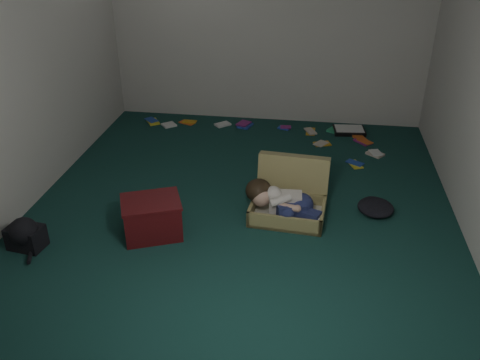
# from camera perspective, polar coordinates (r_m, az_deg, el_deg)

# --- Properties ---
(floor) EXTENTS (4.50, 4.50, 0.00)m
(floor) POSITION_cam_1_polar(r_m,az_deg,el_deg) (4.93, 0.26, -2.75)
(floor) COLOR #133732
(floor) RESTS_ON ground
(wall_back) EXTENTS (4.50, 0.00, 4.50)m
(wall_back) POSITION_cam_1_polar(r_m,az_deg,el_deg) (6.57, 3.23, 17.47)
(wall_back) COLOR silver
(wall_back) RESTS_ON ground
(wall_front) EXTENTS (4.50, 0.00, 4.50)m
(wall_front) POSITION_cam_1_polar(r_m,az_deg,el_deg) (2.37, -7.50, -3.88)
(wall_front) COLOR silver
(wall_front) RESTS_ON ground
(wall_left) EXTENTS (0.00, 4.50, 4.50)m
(wall_left) POSITION_cam_1_polar(r_m,az_deg,el_deg) (5.07, -23.23, 11.91)
(wall_left) COLOR silver
(wall_left) RESTS_ON ground
(suitcase) EXTENTS (0.73, 0.71, 0.50)m
(suitcase) POSITION_cam_1_polar(r_m,az_deg,el_deg) (4.78, 5.62, -1.91)
(suitcase) COLOR #9D9256
(suitcase) RESTS_ON floor
(person) EXTENTS (0.72, 0.39, 0.31)m
(person) POSITION_cam_1_polar(r_m,az_deg,el_deg) (4.62, 4.77, -2.43)
(person) COLOR beige
(person) RESTS_ON suitcase
(maroon_bin) EXTENTS (0.61, 0.55, 0.34)m
(maroon_bin) POSITION_cam_1_polar(r_m,az_deg,el_deg) (4.47, -9.85, -4.17)
(maroon_bin) COLOR #4A0F11
(maroon_bin) RESTS_ON floor
(backpack) EXTENTS (0.40, 0.34, 0.22)m
(backpack) POSITION_cam_1_polar(r_m,az_deg,el_deg) (4.65, -22.91, -5.84)
(backpack) COLOR black
(backpack) RESTS_ON floor
(clothing_pile) EXTENTS (0.40, 0.33, 0.12)m
(clothing_pile) POSITION_cam_1_polar(r_m,az_deg,el_deg) (4.98, 14.38, -2.54)
(clothing_pile) COLOR black
(clothing_pile) RESTS_ON floor
(paper_tray) EXTENTS (0.42, 0.33, 0.05)m
(paper_tray) POSITION_cam_1_polar(r_m,az_deg,el_deg) (6.64, 12.15, 5.48)
(paper_tray) COLOR black
(paper_tray) RESTS_ON floor
(book_scatter) EXTENTS (3.02, 1.15, 0.02)m
(book_scatter) POSITION_cam_1_polar(r_m,az_deg,el_deg) (6.44, 4.53, 5.16)
(book_scatter) COLOR gold
(book_scatter) RESTS_ON floor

